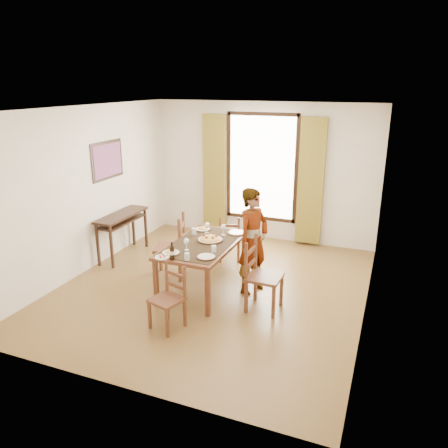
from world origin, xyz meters
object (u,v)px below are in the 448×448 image
at_px(console_table, 122,220).
at_px(dining_table, 203,247).
at_px(man, 253,241).
at_px(pasta_platter, 210,237).

xyz_separation_m(console_table, dining_table, (1.91, -0.69, 0.00)).
height_order(man, pasta_platter, man).
height_order(dining_table, pasta_platter, pasta_platter).
xyz_separation_m(man, pasta_platter, (-0.65, -0.10, 0.01)).
bearing_deg(console_table, pasta_platter, -15.94).
bearing_deg(man, dining_table, 129.27).
xyz_separation_m(dining_table, man, (0.71, 0.23, 0.11)).
relative_size(dining_table, man, 1.00).
relative_size(dining_table, pasta_platter, 4.01).
bearing_deg(man, pasta_platter, 120.67).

